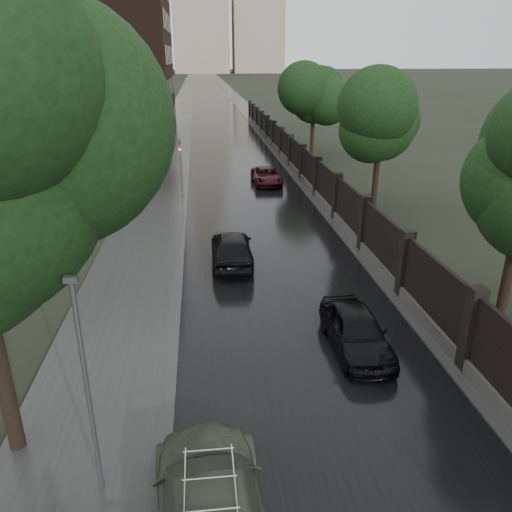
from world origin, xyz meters
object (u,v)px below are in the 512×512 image
object	(u,v)px
traffic_light	(181,164)
hatchback_left	(232,248)
volga_sedan	(211,511)
tree_left_far	(127,110)
lamp_post	(88,390)
car_right_far	(267,176)
car_right_near	(356,330)
tree_right_c	(314,101)
tree_right_b	(380,126)

from	to	relation	value
traffic_light	hatchback_left	size ratio (longest dim) A/B	0.89
traffic_light	volga_sedan	xyz separation A→B (m)	(1.21, -24.90, -1.62)
volga_sedan	tree_left_far	bearing A→B (deg)	-83.67
lamp_post	car_right_far	world-z (taller)	lamp_post
car_right_near	car_right_far	size ratio (longest dim) A/B	0.94
lamp_post	tree_left_far	bearing A→B (deg)	95.21
volga_sedan	car_right_far	world-z (taller)	volga_sedan
hatchback_left	car_right_near	bearing A→B (deg)	115.81
lamp_post	volga_sedan	world-z (taller)	lamp_post
hatchback_left	car_right_near	world-z (taller)	hatchback_left
car_right_far	traffic_light	bearing A→B (deg)	-147.41
tree_right_c	volga_sedan	xyz separation A→B (m)	(-10.59, -39.90, -4.18)
tree_right_b	hatchback_left	distance (m)	12.97
car_right_near	car_right_far	xyz separation A→B (m)	(0.09, 22.50, -0.09)
hatchback_left	car_right_near	xyz separation A→B (m)	(3.45, -7.53, -0.08)
tree_left_far	car_right_near	distance (m)	25.86
tree_right_c	car_right_far	world-z (taller)	tree_right_c
hatchback_left	tree_left_far	bearing A→B (deg)	-67.62
lamp_post	traffic_light	world-z (taller)	lamp_post
tree_right_b	traffic_light	xyz separation A→B (m)	(-11.80, 2.99, -2.55)
hatchback_left	car_right_far	size ratio (longest dim) A/B	1.05
tree_left_far	hatchback_left	world-z (taller)	tree_left_far
tree_left_far	car_right_far	world-z (taller)	tree_left_far
volga_sedan	car_right_far	xyz separation A→B (m)	(4.83, 28.85, -0.18)
tree_right_b	tree_left_far	bearing A→B (deg)	152.70
tree_left_far	volga_sedan	xyz separation A→B (m)	(4.91, -29.90, -4.47)
tree_right_b	car_right_near	size ratio (longest dim) A/B	1.74
hatchback_left	tree_right_c	bearing A→B (deg)	-108.44
lamp_post	traffic_light	xyz separation A→B (m)	(1.10, 23.49, -0.27)
hatchback_left	tree_right_b	bearing A→B (deg)	-137.99
tree_right_b	hatchback_left	world-z (taller)	tree_right_b
tree_right_b	hatchback_left	bearing A→B (deg)	-139.22
tree_left_far	tree_right_c	bearing A→B (deg)	32.83
traffic_light	volga_sedan	world-z (taller)	traffic_light
tree_left_far	volga_sedan	distance (m)	30.63
volga_sedan	lamp_post	bearing A→B (deg)	-34.27
tree_right_b	tree_right_c	world-z (taller)	same
lamp_post	volga_sedan	distance (m)	3.30
lamp_post	car_right_near	distance (m)	8.83
tree_right_b	volga_sedan	bearing A→B (deg)	-115.82
lamp_post	hatchback_left	xyz separation A→B (m)	(3.60, 12.48, -1.90)
lamp_post	tree_right_b	bearing A→B (deg)	57.82
tree_right_c	car_right_far	xyz separation A→B (m)	(-5.76, -11.05, -4.35)
tree_right_c	lamp_post	distance (m)	40.67
tree_left_far	hatchback_left	xyz separation A→B (m)	(6.20, -16.02, -4.47)
tree_right_b	car_right_far	xyz separation A→B (m)	(-5.76, 6.95, -4.35)
tree_right_c	lamp_post	size ratio (longest dim) A/B	1.37
traffic_light	car_right_near	size ratio (longest dim) A/B	0.99
volga_sedan	car_right_far	size ratio (longest dim) A/B	1.24
lamp_post	volga_sedan	bearing A→B (deg)	-31.29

